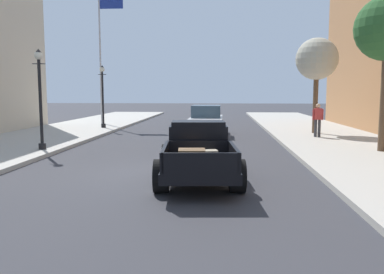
{
  "coord_description": "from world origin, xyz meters",
  "views": [
    {
      "loc": [
        1.81,
        -11.31,
        2.38
      ],
      "look_at": [
        0.92,
        0.72,
        1.0
      ],
      "focal_mm": 37.06,
      "sensor_mm": 36.0,
      "label": 1
    }
  ],
  "objects_px": {
    "street_tree_second": "(317,60)",
    "pedestrian_sidewalk_right": "(318,118)",
    "car_background_white": "(206,121)",
    "hotrod_truck_black": "(198,151)",
    "street_lamp_near": "(40,92)",
    "street_lamp_far": "(103,92)",
    "flagpole": "(103,42)"
  },
  "relations": [
    {
      "from": "pedestrian_sidewalk_right",
      "to": "flagpole",
      "type": "relative_size",
      "value": 0.18
    },
    {
      "from": "street_lamp_near",
      "to": "street_lamp_far",
      "type": "distance_m",
      "value": 9.42
    },
    {
      "from": "pedestrian_sidewalk_right",
      "to": "flagpole",
      "type": "distance_m",
      "value": 15.58
    },
    {
      "from": "hotrod_truck_black",
      "to": "car_background_white",
      "type": "xyz_separation_m",
      "value": [
        -0.18,
        10.79,
        0.01
      ]
    },
    {
      "from": "car_background_white",
      "to": "pedestrian_sidewalk_right",
      "type": "height_order",
      "value": "pedestrian_sidewalk_right"
    },
    {
      "from": "pedestrian_sidewalk_right",
      "to": "street_lamp_far",
      "type": "height_order",
      "value": "street_lamp_far"
    },
    {
      "from": "street_lamp_near",
      "to": "flagpole",
      "type": "xyz_separation_m",
      "value": [
        -1.22,
        12.5,
        3.39
      ]
    },
    {
      "from": "street_lamp_far",
      "to": "street_tree_second",
      "type": "height_order",
      "value": "street_tree_second"
    },
    {
      "from": "street_tree_second",
      "to": "car_background_white",
      "type": "bearing_deg",
      "value": -176.99
    },
    {
      "from": "street_lamp_near",
      "to": "street_lamp_far",
      "type": "relative_size",
      "value": 1.0
    },
    {
      "from": "pedestrian_sidewalk_right",
      "to": "street_lamp_far",
      "type": "bearing_deg",
      "value": 160.62
    },
    {
      "from": "pedestrian_sidewalk_right",
      "to": "street_tree_second",
      "type": "distance_m",
      "value": 3.57
    },
    {
      "from": "hotrod_truck_black",
      "to": "street_lamp_near",
      "type": "bearing_deg",
      "value": 147.53
    },
    {
      "from": "street_lamp_far",
      "to": "hotrod_truck_black",
      "type": "bearing_deg",
      "value": -63.41
    },
    {
      "from": "street_tree_second",
      "to": "pedestrian_sidewalk_right",
      "type": "bearing_deg",
      "value": -98.94
    },
    {
      "from": "car_background_white",
      "to": "street_lamp_far",
      "type": "relative_size",
      "value": 1.12
    },
    {
      "from": "pedestrian_sidewalk_right",
      "to": "street_lamp_far",
      "type": "relative_size",
      "value": 0.43
    },
    {
      "from": "car_background_white",
      "to": "street_tree_second",
      "type": "relative_size",
      "value": 0.85
    },
    {
      "from": "hotrod_truck_black",
      "to": "pedestrian_sidewalk_right",
      "type": "height_order",
      "value": "pedestrian_sidewalk_right"
    },
    {
      "from": "hotrod_truck_black",
      "to": "flagpole",
      "type": "xyz_separation_m",
      "value": [
        -7.53,
        16.51,
        5.02
      ]
    },
    {
      "from": "street_lamp_far",
      "to": "street_tree_second",
      "type": "bearing_deg",
      "value": -10.61
    },
    {
      "from": "car_background_white",
      "to": "street_tree_second",
      "type": "distance_m",
      "value": 6.75
    },
    {
      "from": "car_background_white",
      "to": "street_lamp_near",
      "type": "xyz_separation_m",
      "value": [
        -6.13,
        -6.77,
        1.62
      ]
    },
    {
      "from": "pedestrian_sidewalk_right",
      "to": "street_tree_second",
      "type": "height_order",
      "value": "street_tree_second"
    },
    {
      "from": "car_background_white",
      "to": "flagpole",
      "type": "bearing_deg",
      "value": 142.12
    },
    {
      "from": "flagpole",
      "to": "street_lamp_far",
      "type": "bearing_deg",
      "value": -75.24
    },
    {
      "from": "hotrod_truck_black",
      "to": "street_lamp_far",
      "type": "xyz_separation_m",
      "value": [
        -6.72,
        13.42,
        1.63
      ]
    },
    {
      "from": "hotrod_truck_black",
      "to": "street_lamp_near",
      "type": "xyz_separation_m",
      "value": [
        -6.31,
        4.02,
        1.63
      ]
    },
    {
      "from": "hotrod_truck_black",
      "to": "street_tree_second",
      "type": "distance_m",
      "value": 12.91
    },
    {
      "from": "street_lamp_near",
      "to": "hotrod_truck_black",
      "type": "bearing_deg",
      "value": -32.47
    },
    {
      "from": "hotrod_truck_black",
      "to": "car_background_white",
      "type": "bearing_deg",
      "value": 90.95
    },
    {
      "from": "street_lamp_near",
      "to": "flagpole",
      "type": "bearing_deg",
      "value": 95.59
    }
  ]
}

